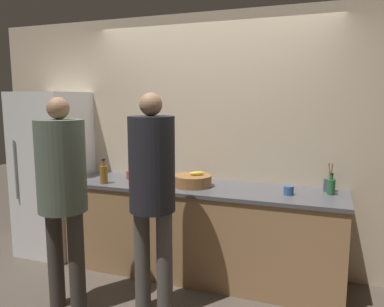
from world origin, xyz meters
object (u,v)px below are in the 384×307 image
object	(u,v)px
cup_blue	(289,190)
refrigerator	(54,173)
person_center	(152,183)
bottle_green	(331,186)
person_left	(62,183)
utensil_crock	(329,184)
bottle_amber	(104,174)
fruit_bowl	(193,181)
cup_red	(131,175)

from	to	relation	value
cup_blue	refrigerator	bearing A→B (deg)	178.96
person_center	bottle_green	bearing A→B (deg)	32.32
person_left	person_center	xyz separation A→B (m)	(0.70, 0.21, 0.01)
utensil_crock	cup_blue	distance (m)	0.42
person_center	bottle_amber	distance (m)	0.96
person_left	fruit_bowl	size ratio (longest dim) A/B	4.78
bottle_green	person_center	bearing A→B (deg)	-147.68
fruit_bowl	bottle_amber	bearing A→B (deg)	-167.47
utensil_crock	fruit_bowl	bearing A→B (deg)	-169.34
refrigerator	person_center	distance (m)	1.79
person_center	utensil_crock	bearing A→B (deg)	36.04
refrigerator	utensil_crock	distance (m)	2.94
cup_blue	bottle_amber	bearing A→B (deg)	-174.28
bottle_amber	cup_blue	world-z (taller)	bottle_amber
person_center	fruit_bowl	xyz separation A→B (m)	(0.08, 0.73, -0.12)
bottle_green	cup_blue	xyz separation A→B (m)	(-0.35, -0.13, -0.04)
fruit_bowl	cup_red	bearing A→B (deg)	172.02
person_center	cup_blue	xyz separation A→B (m)	(0.98, 0.71, -0.14)
person_center	bottle_amber	xyz separation A→B (m)	(-0.80, 0.53, -0.08)
person_center	bottle_green	world-z (taller)	person_center
person_center	bottle_green	distance (m)	1.58
person_left	bottle_green	xyz separation A→B (m)	(2.03, 1.05, -0.10)
fruit_bowl	utensil_crock	xyz separation A→B (m)	(1.24, 0.23, 0.01)
bottle_amber	person_left	bearing A→B (deg)	-82.23
refrigerator	person_left	distance (m)	1.34
cup_blue	person_center	bearing A→B (deg)	-144.18
refrigerator	bottle_green	size ratio (longest dim) A/B	9.30
refrigerator	cup_blue	distance (m)	2.59
refrigerator	person_center	size ratio (longest dim) A/B	1.01
person_left	bottle_amber	world-z (taller)	person_left
person_left	utensil_crock	xyz separation A→B (m)	(2.02, 1.17, -0.11)
person_left	bottle_green	size ratio (longest dim) A/B	9.00
person_center	utensil_crock	size ratio (longest dim) A/B	6.77
bottle_amber	bottle_green	size ratio (longest dim) A/B	1.29
person_left	fruit_bowl	xyz separation A→B (m)	(0.77, 0.94, -0.12)
refrigerator	bottle_green	bearing A→B (deg)	1.69
fruit_bowl	bottle_green	xyz separation A→B (m)	(1.26, 0.12, 0.02)
fruit_bowl	bottle_green	bearing A→B (deg)	5.35
fruit_bowl	bottle_amber	xyz separation A→B (m)	(-0.87, -0.19, 0.04)
fruit_bowl	bottle_green	world-z (taller)	bottle_green
person_center	bottle_green	xyz separation A→B (m)	(1.33, 0.84, -0.10)
cup_red	cup_blue	size ratio (longest dim) A/B	1.07
refrigerator	bottle_green	distance (m)	2.94
bottle_amber	cup_red	xyz separation A→B (m)	(0.13, 0.30, -0.06)
refrigerator	fruit_bowl	xyz separation A→B (m)	(1.69, -0.03, 0.05)
utensil_crock	cup_red	distance (m)	1.99
bottle_amber	cup_blue	size ratio (longest dim) A/B	2.88
refrigerator	bottle_amber	bearing A→B (deg)	-15.54
person_left	utensil_crock	world-z (taller)	person_left
fruit_bowl	cup_blue	bearing A→B (deg)	-1.00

